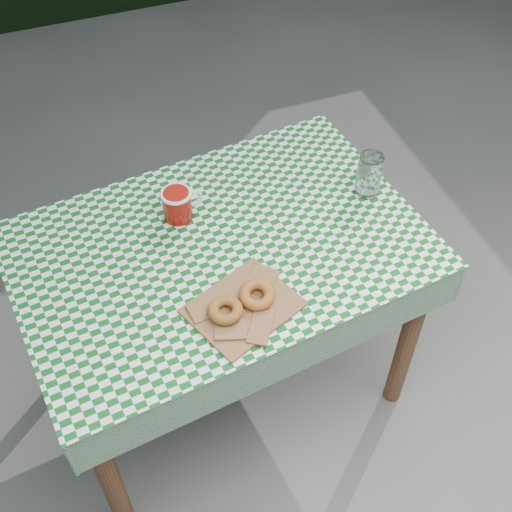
{
  "coord_description": "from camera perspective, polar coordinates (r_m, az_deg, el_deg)",
  "views": [
    {
      "loc": [
        -0.34,
        -1.16,
        2.14
      ],
      "look_at": [
        0.09,
        -0.04,
        0.79
      ],
      "focal_mm": 46.54,
      "sensor_mm": 36.0,
      "label": 1
    }
  ],
  "objects": [
    {
      "name": "ground",
      "position": [
        2.46,
        -2.25,
        -12.02
      ],
      "size": [
        60.0,
        60.0,
        0.0
      ],
      "primitive_type": "plane",
      "color": "#494A45",
      "rests_on": "ground"
    },
    {
      "name": "table",
      "position": [
        2.17,
        -2.7,
        -5.87
      ],
      "size": [
        1.21,
        0.88,
        0.75
      ],
      "primitive_type": "cube",
      "rotation": [
        0.0,
        0.0,
        0.12
      ],
      "color": "brown",
      "rests_on": "ground"
    },
    {
      "name": "tablecloth",
      "position": [
        1.88,
        -3.11,
        0.84
      ],
      "size": [
        1.24,
        0.91,
        0.01
      ],
      "primitive_type": "cube",
      "rotation": [
        0.0,
        0.0,
        0.12
      ],
      "color": "#0C5119",
      "rests_on": "table"
    },
    {
      "name": "drinking_glass",
      "position": [
        2.02,
        9.7,
        6.92
      ],
      "size": [
        0.09,
        0.09,
        0.13
      ],
      "primitive_type": "cylinder",
      "rotation": [
        0.0,
        0.0,
        -0.29
      ],
      "color": "silver",
      "rests_on": "tablecloth"
    },
    {
      "name": "coffee_mug",
      "position": [
        1.93,
        -6.79,
        4.39
      ],
      "size": [
        0.2,
        0.2,
        0.1
      ],
      "primitive_type": null,
      "rotation": [
        0.0,
        0.0,
        0.2
      ],
      "color": "maroon",
      "rests_on": "tablecloth"
    },
    {
      "name": "bagel_back",
      "position": [
        1.72,
        0.08,
        -3.35
      ],
      "size": [
        0.12,
        0.12,
        0.03
      ],
      "primitive_type": "torus",
      "rotation": [
        0.0,
        0.0,
        -0.27
      ],
      "color": "#A15621",
      "rests_on": "paper_bag"
    },
    {
      "name": "paper_bag",
      "position": [
        1.73,
        -1.11,
        -4.38
      ],
      "size": [
        0.33,
        0.3,
        0.01
      ],
      "primitive_type": "cube",
      "rotation": [
        0.0,
        0.0,
        0.39
      ],
      "color": "brown",
      "rests_on": "tablecloth"
    },
    {
      "name": "bagel_front",
      "position": [
        1.7,
        -2.65,
        -4.68
      ],
      "size": [
        0.12,
        0.12,
        0.03
      ],
      "primitive_type": "torus",
      "rotation": [
        0.0,
        0.0,
        0.32
      ],
      "color": "#96551F",
      "rests_on": "paper_bag"
    }
  ]
}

